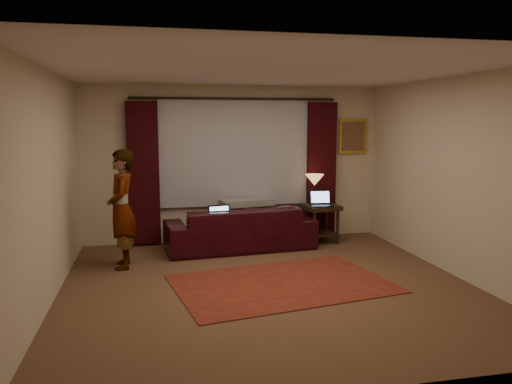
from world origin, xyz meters
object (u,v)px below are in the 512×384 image
(sofa, at_px, (240,220))
(person, at_px, (122,209))
(tiffany_lamp, at_px, (314,189))
(laptop_table, at_px, (322,199))
(end_table, at_px, (320,223))
(laptop_sofa, at_px, (222,215))

(sofa, relative_size, person, 1.42)
(tiffany_lamp, bearing_deg, laptop_table, -80.82)
(sofa, height_order, person, person)
(end_table, distance_m, tiffany_lamp, 0.58)
(laptop_table, bearing_deg, laptop_sofa, -166.34)
(laptop_table, bearing_deg, end_table, 83.28)
(end_table, height_order, person, person)
(laptop_sofa, height_order, person, person)
(laptop_table, height_order, person, person)
(laptop_sofa, height_order, end_table, laptop_sofa)
(tiffany_lamp, height_order, person, person)
(sofa, relative_size, end_table, 3.66)
(laptop_sofa, bearing_deg, sofa, 19.70)
(laptop_table, bearing_deg, tiffany_lamp, 105.46)
(end_table, bearing_deg, tiffany_lamp, 120.94)
(sofa, height_order, laptop_sofa, sofa)
(laptop_sofa, bearing_deg, laptop_table, -4.79)
(laptop_sofa, xyz_separation_m, end_table, (1.70, 0.35, -0.28))
(sofa, xyz_separation_m, tiffany_lamp, (1.32, 0.28, 0.41))
(end_table, bearing_deg, sofa, -173.46)
(tiffany_lamp, height_order, laptop_table, tiffany_lamp)
(laptop_sofa, relative_size, tiffany_lamp, 0.76)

